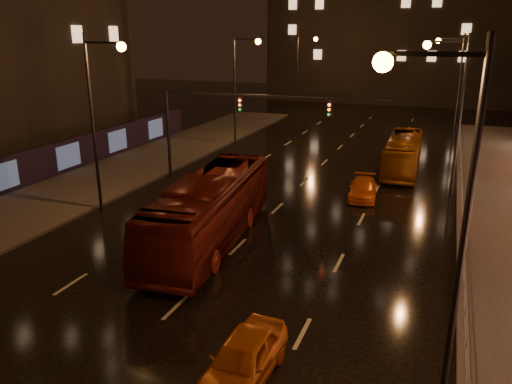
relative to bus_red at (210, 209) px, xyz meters
The scene contains 10 objects.
ground 10.12m from the bus_red, 81.35° to the left, with size 140.00×140.00×0.00m, color black.
sidewalk_left 13.05m from the bus_red, 157.94° to the left, with size 7.00×70.00×0.15m, color #38332D.
hoarding_left 15.82m from the bus_red, behind, with size 0.30×46.00×2.50m, color black.
traffic_signal 10.91m from the bus_red, 109.85° to the left, with size 15.31×0.32×6.20m.
streetlight_right 14.04m from the bus_red, 37.99° to the right, with size 2.64×0.50×10.00m.
railing_right 14.12m from the bus_red, 33.90° to the left, with size 0.05×56.00×1.00m.
bus_red is the anchor object (origin of this frame).
bus_curb 18.89m from the bus_red, 66.29° to the left, with size 2.28×9.74×2.71m, color #84440D.
taxi_near 10.71m from the bus_red, 58.96° to the right, with size 1.69×4.21×1.43m, color #BA5411.
taxi_far 11.48m from the bus_red, 58.95° to the left, with size 1.64×4.04×1.17m, color #D95E14.
Camera 1 is at (8.88, -10.60, 9.95)m, focal length 35.00 mm.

